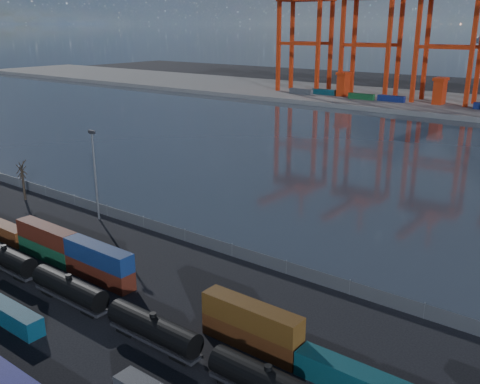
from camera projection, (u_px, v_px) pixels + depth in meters
The scene contains 8 objects.
ground at pixel (82, 336), 61.87m from camera, with size 700.00×700.00×0.00m, color black.
harbor_water at pixel (414, 161), 141.07m from camera, with size 700.00×700.00×0.00m, color #283039.
container_row_north at pixel (177, 300), 65.73m from camera, with size 141.55×2.50×5.34m.
tanker_string at pixel (36, 272), 73.11m from camera, with size 90.53×2.80×4.00m.
waterfront_fence at pixel (232, 250), 82.69m from camera, with size 160.12×0.12×2.20m.
bare_tree at pixel (23, 180), 108.58m from camera, with size 2.20×2.12×8.39m.
yard_light_mast at pixel (95, 170), 96.21m from camera, with size 1.60×0.40×16.60m.
quay_containers at pixel (470, 105), 214.74m from camera, with size 172.58×10.99×2.60m.
Camera 1 is at (47.58, -31.48, 34.48)m, focal length 40.00 mm.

